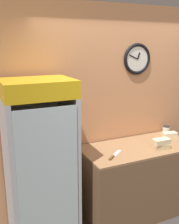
{
  "coord_description": "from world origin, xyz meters",
  "views": [
    {
      "loc": [
        -1.9,
        -1.69,
        2.21
      ],
      "look_at": [
        -0.67,
        0.98,
        1.44
      ],
      "focal_mm": 42.0,
      "sensor_mm": 36.0,
      "label": 1
    }
  ],
  "objects_px": {
    "condiment_jar": "(166,129)",
    "beverage_cooler": "(39,155)",
    "sandwich_stack_bottom": "(161,146)",
    "sandwich_stack_middle": "(161,141)",
    "chefs_knife": "(113,156)",
    "sandwich_flat_left": "(170,135)"
  },
  "relations": [
    {
      "from": "sandwich_stack_middle",
      "to": "condiment_jar",
      "type": "height_order",
      "value": "sandwich_stack_middle"
    },
    {
      "from": "sandwich_stack_bottom",
      "to": "sandwich_stack_middle",
      "type": "distance_m",
      "value": 0.07
    },
    {
      "from": "chefs_knife",
      "to": "condiment_jar",
      "type": "relative_size",
      "value": 2.54
    },
    {
      "from": "sandwich_stack_middle",
      "to": "sandwich_stack_bottom",
      "type": "bearing_deg",
      "value": 0.0
    },
    {
      "from": "condiment_jar",
      "to": "sandwich_flat_left",
      "type": "bearing_deg",
      "value": -114.49
    },
    {
      "from": "sandwich_stack_middle",
      "to": "condiment_jar",
      "type": "xyz_separation_m",
      "value": [
        0.48,
        0.46,
        -0.05
      ]
    },
    {
      "from": "condiment_jar",
      "to": "sandwich_stack_bottom",
      "type": "bearing_deg",
      "value": -136.03
    },
    {
      "from": "beverage_cooler",
      "to": "sandwich_stack_bottom",
      "type": "relative_size",
      "value": 8.31
    },
    {
      "from": "sandwich_stack_bottom",
      "to": "sandwich_flat_left",
      "type": "bearing_deg",
      "value": 36.62
    },
    {
      "from": "sandwich_stack_bottom",
      "to": "sandwich_stack_middle",
      "type": "relative_size",
      "value": 1.05
    },
    {
      "from": "sandwich_stack_bottom",
      "to": "condiment_jar",
      "type": "height_order",
      "value": "condiment_jar"
    },
    {
      "from": "condiment_jar",
      "to": "beverage_cooler",
      "type": "bearing_deg",
      "value": -174.13
    },
    {
      "from": "sandwich_stack_bottom",
      "to": "condiment_jar",
      "type": "bearing_deg",
      "value": 43.97
    },
    {
      "from": "sandwich_stack_bottom",
      "to": "beverage_cooler",
      "type": "bearing_deg",
      "value": 170.13
    },
    {
      "from": "sandwich_stack_middle",
      "to": "chefs_knife",
      "type": "bearing_deg",
      "value": 176.53
    },
    {
      "from": "sandwich_stack_bottom",
      "to": "sandwich_stack_middle",
      "type": "xyz_separation_m",
      "value": [
        0.0,
        0.0,
        0.07
      ]
    },
    {
      "from": "chefs_knife",
      "to": "condiment_jar",
      "type": "distance_m",
      "value": 1.21
    },
    {
      "from": "beverage_cooler",
      "to": "sandwich_flat_left",
      "type": "bearing_deg",
      "value": 1.27
    },
    {
      "from": "chefs_knife",
      "to": "sandwich_stack_bottom",
      "type": "bearing_deg",
      "value": -3.47
    },
    {
      "from": "chefs_knife",
      "to": "condiment_jar",
      "type": "xyz_separation_m",
      "value": [
        1.13,
        0.42,
        0.04
      ]
    },
    {
      "from": "sandwich_stack_middle",
      "to": "sandwich_flat_left",
      "type": "xyz_separation_m",
      "value": [
        0.4,
        0.3,
        -0.07
      ]
    },
    {
      "from": "sandwich_stack_middle",
      "to": "condiment_jar",
      "type": "bearing_deg",
      "value": 43.97
    }
  ]
}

